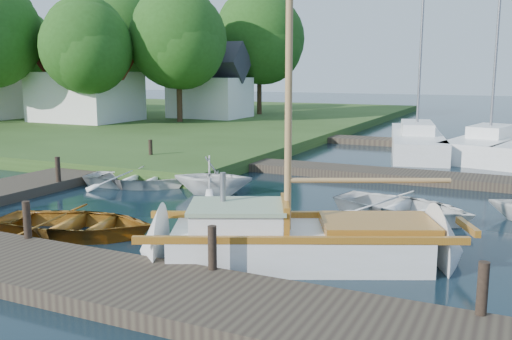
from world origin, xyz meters
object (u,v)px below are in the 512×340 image
at_px(mooring_post_1, 27,220).
at_px(mooring_post_3, 483,288).
at_px(sailboat, 305,245).
at_px(tree_5, 21,49).
at_px(mooring_post_4, 58,169).
at_px(house_c, 210,88).
at_px(marina_boat_2, 490,144).
at_px(marina_boat_1, 416,139).
at_px(house_a, 85,83).
at_px(mooring_post_5, 151,150).
at_px(dinghy, 75,219).
at_px(tender_b, 213,174).
at_px(tree_2, 87,46).
at_px(tree_3, 179,38).
at_px(tree_7, 260,38).
at_px(mooring_post_2, 212,248).
at_px(tree_4, 118,36).
at_px(tender_c, 404,203).
at_px(tender_a, 137,176).

bearing_deg(mooring_post_1, mooring_post_3, 0.00).
distance_m(sailboat, tree_5, 40.28).
height_order(mooring_post_4, house_c, house_c).
xyz_separation_m(mooring_post_1, marina_boat_2, (8.03, 18.79, -0.12)).
bearing_deg(mooring_post_1, mooring_post_4, 128.66).
relative_size(mooring_post_4, marina_boat_1, 0.07).
xyz_separation_m(mooring_post_1, house_a, (-17.00, 21.00, 2.26)).
bearing_deg(mooring_post_4, sailboat, -18.00).
relative_size(mooring_post_5, dinghy, 0.21).
distance_m(mooring_post_3, dinghy, 9.04).
height_order(mooring_post_4, tender_b, tender_b).
xyz_separation_m(dinghy, tree_2, (-15.06, 17.71, 4.86)).
xyz_separation_m(tree_3, tree_7, (2.00, 8.00, 0.39)).
height_order(mooring_post_1, mooring_post_2, same).
relative_size(mooring_post_1, marina_boat_2, 0.07).
bearing_deg(marina_boat_1, mooring_post_2, 166.77).
bearing_deg(marina_boat_2, house_c, 79.40).
bearing_deg(mooring_post_2, tree_7, 113.50).
distance_m(marina_boat_2, tree_4, 28.85).
relative_size(sailboat, tender_c, 2.63).
bearing_deg(tree_5, dinghy, -41.22).
relative_size(sailboat, tree_5, 1.21).
bearing_deg(tree_2, house_a, 135.75).
xyz_separation_m(marina_boat_1, tree_5, (-31.77, 5.93, 4.85)).
bearing_deg(mooring_post_5, dinghy, -64.87).
xyz_separation_m(mooring_post_4, tree_7, (-5.00, 26.05, 5.50)).
xyz_separation_m(house_a, house_c, (6.00, 6.00, -0.38)).
distance_m(mooring_post_3, tree_7, 36.31).
distance_m(marina_boat_1, house_c, 17.75).
relative_size(mooring_post_3, marina_boat_2, 0.07).
height_order(mooring_post_4, mooring_post_5, same).
height_order(tender_c, tree_4, tree_4).
distance_m(tender_b, tree_3, 20.82).
bearing_deg(mooring_post_5, house_c, 112.38).
bearing_deg(tender_b, marina_boat_1, -32.65).
bearing_deg(house_c, dinghy, -66.68).
bearing_deg(marina_boat_2, tender_a, 152.83).
xyz_separation_m(mooring_post_5, house_a, (-13.00, 11.00, 2.26)).
bearing_deg(house_a, tender_a, -44.05).
xyz_separation_m(house_a, tree_2, (2.00, -1.95, 2.29)).
relative_size(sailboat, tree_4, 1.02).
height_order(mooring_post_5, sailboat, sailboat).
bearing_deg(marina_boat_1, sailboat, 170.23).
relative_size(mooring_post_4, tree_4, 0.08).
height_order(tree_3, tree_7, tree_7).
relative_size(mooring_post_5, tree_4, 0.08).
xyz_separation_m(tender_b, tender_c, (5.93, -0.39, -0.27)).
height_order(mooring_post_1, dinghy, mooring_post_1).
bearing_deg(tree_4, tree_2, -63.43).
bearing_deg(mooring_post_5, marina_boat_2, 36.14).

